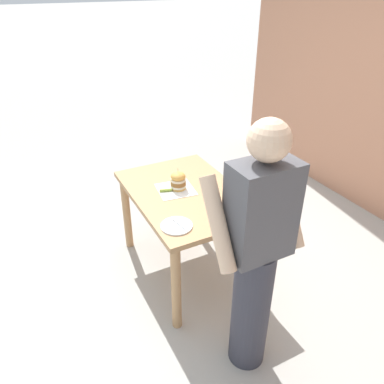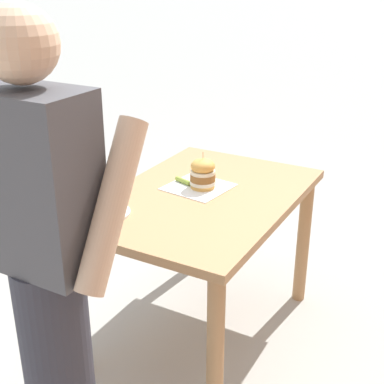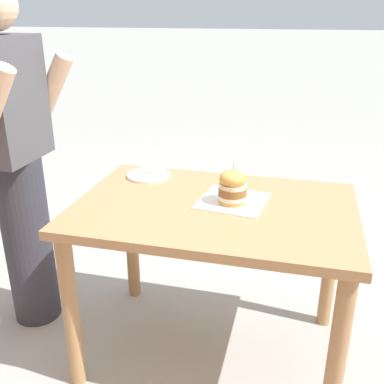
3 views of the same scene
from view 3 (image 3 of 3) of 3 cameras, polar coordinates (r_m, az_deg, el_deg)
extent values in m
plane|color=#ADAAA3|center=(2.36, 2.49, -19.23)|extent=(80.00, 80.00, 0.00)
cube|color=tan|center=(1.94, 2.86, -2.18)|extent=(0.82, 1.20, 0.04)
cylinder|color=tan|center=(1.84, 17.90, -19.45)|extent=(0.07, 0.07, 0.74)
cylinder|color=tan|center=(2.41, 17.21, -8.54)|extent=(0.07, 0.07, 0.74)
cylinder|color=tan|center=(2.03, -15.09, -14.62)|extent=(0.07, 0.07, 0.74)
cylinder|color=tan|center=(2.56, -7.66, -5.78)|extent=(0.07, 0.07, 0.74)
cube|color=white|center=(1.98, 5.22, -1.12)|extent=(0.31, 0.31, 0.00)
cylinder|color=gold|center=(1.95, 5.13, -1.06)|extent=(0.12, 0.12, 0.02)
cylinder|color=silver|center=(1.94, 5.15, -0.56)|extent=(0.13, 0.13, 0.02)
cylinder|color=brown|center=(1.94, 5.18, 0.14)|extent=(0.12, 0.12, 0.03)
cylinder|color=silver|center=(1.93, 5.20, 0.85)|extent=(0.12, 0.12, 0.02)
ellipsoid|color=gold|center=(1.92, 5.23, 1.69)|extent=(0.12, 0.12, 0.07)
cylinder|color=#D1B77F|center=(1.90, 5.28, 2.97)|extent=(0.00, 0.00, 0.05)
cylinder|color=#8EA83D|center=(2.05, 5.67, 0.15)|extent=(0.10, 0.05, 0.02)
cylinder|color=white|center=(2.27, -5.52, 2.14)|extent=(0.22, 0.22, 0.01)
cylinder|color=silver|center=(2.26, -5.66, 2.25)|extent=(0.04, 0.17, 0.01)
cylinder|color=silver|center=(2.28, -5.41, 2.50)|extent=(0.03, 0.17, 0.01)
cylinder|color=#33333D|center=(2.48, -20.10, -5.92)|extent=(0.24, 0.24, 0.90)
cube|color=#4C4C51|center=(2.25, -22.55, 10.77)|extent=(0.36, 0.22, 0.56)
cylinder|color=beige|center=(2.41, -18.02, 10.82)|extent=(0.09, 0.34, 0.50)
camera|label=1|loc=(3.96, -32.49, 29.30)|focal=35.00mm
camera|label=2|loc=(2.49, -63.94, 15.32)|focal=50.00mm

